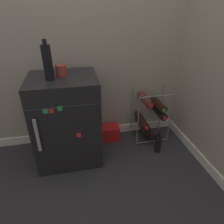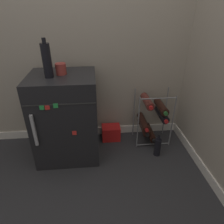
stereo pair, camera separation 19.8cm
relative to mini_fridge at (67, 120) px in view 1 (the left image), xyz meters
The scene contains 8 objects.
ground_plane 0.58m from the mini_fridge, 54.96° to the right, with size 14.00×14.00×0.00m, color #28282B.
wall_back 0.92m from the mini_fridge, 55.52° to the left, with size 7.01×0.07×2.50m.
mini_fridge is the anchor object (origin of this frame).
wine_rack 0.89m from the mini_fridge, ahead, with size 0.37×0.32×0.58m.
soda_box 0.59m from the mini_fridge, 23.38° to the left, with size 0.20×0.15×0.16m.
fridge_top_cup 0.46m from the mini_fridge, 86.08° to the left, with size 0.09×0.09×0.09m.
fridge_top_bottle 0.56m from the mini_fridge, 152.84° to the right, with size 0.07×0.07×0.31m.
loose_bottle_floor 0.94m from the mini_fridge, ahead, with size 0.06×0.06×0.23m.
Camera 1 is at (-0.15, -1.31, 1.36)m, focal length 32.00 mm.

